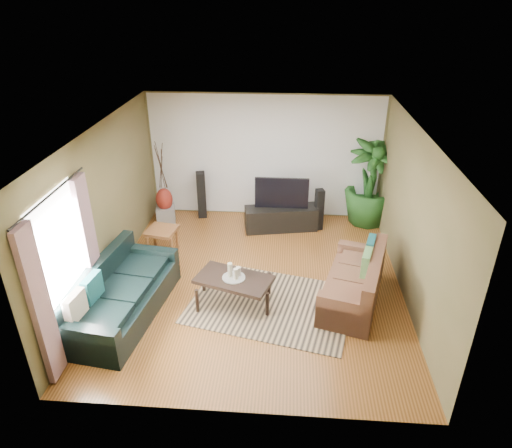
# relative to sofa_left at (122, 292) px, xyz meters

# --- Properties ---
(floor) EXTENTS (5.50, 5.50, 0.00)m
(floor) POSITION_rel_sofa_left_xyz_m (1.98, 1.01, -0.42)
(floor) COLOR #985827
(floor) RESTS_ON ground
(ceiling) EXTENTS (5.50, 5.50, 0.00)m
(ceiling) POSITION_rel_sofa_left_xyz_m (1.98, 1.01, 2.28)
(ceiling) COLOR white
(ceiling) RESTS_ON ground
(wall_back) EXTENTS (5.00, 0.00, 5.00)m
(wall_back) POSITION_rel_sofa_left_xyz_m (1.98, 3.76, 0.93)
(wall_back) COLOR brown
(wall_back) RESTS_ON ground
(wall_front) EXTENTS (5.00, 0.00, 5.00)m
(wall_front) POSITION_rel_sofa_left_xyz_m (1.98, -1.74, 0.93)
(wall_front) COLOR brown
(wall_front) RESTS_ON ground
(wall_left) EXTENTS (0.00, 5.50, 5.50)m
(wall_left) POSITION_rel_sofa_left_xyz_m (-0.52, 1.01, 0.92)
(wall_left) COLOR brown
(wall_left) RESTS_ON ground
(wall_right) EXTENTS (0.00, 5.50, 5.50)m
(wall_right) POSITION_rel_sofa_left_xyz_m (4.48, 1.01, 0.92)
(wall_right) COLOR brown
(wall_right) RESTS_ON ground
(backwall_panel) EXTENTS (4.90, 0.00, 4.90)m
(backwall_panel) POSITION_rel_sofa_left_xyz_m (1.98, 3.75, 0.93)
(backwall_panel) COLOR white
(backwall_panel) RESTS_ON ground
(window_pane) EXTENTS (0.00, 1.80, 1.80)m
(window_pane) POSITION_rel_sofa_left_xyz_m (-0.50, -0.59, 0.97)
(window_pane) COLOR white
(window_pane) RESTS_ON ground
(curtain_near) EXTENTS (0.08, 0.35, 2.20)m
(curtain_near) POSITION_rel_sofa_left_xyz_m (-0.45, -1.34, 0.72)
(curtain_near) COLOR gray
(curtain_near) RESTS_ON ground
(curtain_far) EXTENTS (0.08, 0.35, 2.20)m
(curtain_far) POSITION_rel_sofa_left_xyz_m (-0.45, 0.16, 0.72)
(curtain_far) COLOR gray
(curtain_far) RESTS_ON ground
(curtain_rod) EXTENTS (0.03, 1.90, 0.03)m
(curtain_rod) POSITION_rel_sofa_left_xyz_m (-0.45, -0.59, 1.87)
(curtain_rod) COLOR black
(curtain_rod) RESTS_ON ground
(sofa_left) EXTENTS (1.29, 2.41, 0.85)m
(sofa_left) POSITION_rel_sofa_left_xyz_m (0.00, 0.00, 0.00)
(sofa_left) COLOR black
(sofa_left) RESTS_ON floor
(sofa_right) EXTENTS (1.27, 1.95, 0.85)m
(sofa_right) POSITION_rel_sofa_left_xyz_m (3.59, 0.63, 0.00)
(sofa_right) COLOR brown
(sofa_right) RESTS_ON floor
(area_rug) EXTENTS (2.89, 2.33, 0.01)m
(area_rug) POSITION_rel_sofa_left_xyz_m (2.28, 0.42, -0.42)
(area_rug) COLOR tan
(area_rug) RESTS_ON floor
(coffee_table) EXTENTS (1.33, 0.99, 0.48)m
(coffee_table) POSITION_rel_sofa_left_xyz_m (1.68, 0.41, -0.18)
(coffee_table) COLOR black
(coffee_table) RESTS_ON floor
(candle_tray) EXTENTS (0.37, 0.37, 0.02)m
(candle_tray) POSITION_rel_sofa_left_xyz_m (1.68, 0.41, 0.07)
(candle_tray) COLOR #969792
(candle_tray) RESTS_ON coffee_table
(candle_tall) EXTENTS (0.08, 0.08, 0.24)m
(candle_tall) POSITION_rel_sofa_left_xyz_m (1.62, 0.44, 0.19)
(candle_tall) COLOR beige
(candle_tall) RESTS_ON candle_tray
(candle_mid) EXTENTS (0.08, 0.08, 0.18)m
(candle_mid) POSITION_rel_sofa_left_xyz_m (1.72, 0.37, 0.17)
(candle_mid) COLOR beige
(candle_mid) RESTS_ON candle_tray
(candle_short) EXTENTS (0.08, 0.08, 0.15)m
(candle_short) POSITION_rel_sofa_left_xyz_m (1.75, 0.47, 0.15)
(candle_short) COLOR beige
(candle_short) RESTS_ON candle_tray
(tv_stand) EXTENTS (1.56, 0.73, 0.50)m
(tv_stand) POSITION_rel_sofa_left_xyz_m (2.37, 3.04, -0.17)
(tv_stand) COLOR black
(tv_stand) RESTS_ON floor
(television) EXTENTS (1.10, 0.06, 0.65)m
(television) POSITION_rel_sofa_left_xyz_m (2.37, 3.06, 0.40)
(television) COLOR black
(television) RESTS_ON tv_stand
(speaker_left) EXTENTS (0.23, 0.25, 1.05)m
(speaker_left) POSITION_rel_sofa_left_xyz_m (0.60, 3.51, 0.10)
(speaker_left) COLOR black
(speaker_left) RESTS_ON floor
(speaker_right) EXTENTS (0.21, 0.22, 0.90)m
(speaker_right) POSITION_rel_sofa_left_xyz_m (3.16, 3.12, 0.02)
(speaker_right) COLOR black
(speaker_right) RESTS_ON floor
(potted_plant) EXTENTS (1.12, 1.12, 1.86)m
(potted_plant) POSITION_rel_sofa_left_xyz_m (4.23, 3.51, 0.51)
(potted_plant) COLOR #1A4617
(potted_plant) RESTS_ON floor
(plant_pot) EXTENTS (0.34, 0.34, 0.27)m
(plant_pot) POSITION_rel_sofa_left_xyz_m (4.23, 3.51, -0.29)
(plant_pot) COLOR black
(plant_pot) RESTS_ON floor
(pedestal) EXTENTS (0.46, 0.46, 0.39)m
(pedestal) POSITION_rel_sofa_left_xyz_m (-0.13, 3.13, -0.23)
(pedestal) COLOR gray
(pedestal) RESTS_ON floor
(vase) EXTENTS (0.35, 0.35, 0.50)m
(vase) POSITION_rel_sofa_left_xyz_m (-0.13, 3.13, 0.14)
(vase) COLOR maroon
(vase) RESTS_ON pedestal
(side_table) EXTENTS (0.61, 0.61, 0.56)m
(side_table) POSITION_rel_sofa_left_xyz_m (0.15, 1.81, -0.15)
(side_table) COLOR brown
(side_table) RESTS_ON floor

